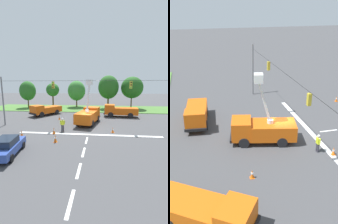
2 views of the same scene
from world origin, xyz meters
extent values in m
plane|color=#424244|center=(0.00, 0.00, 0.00)|extent=(200.00, 200.00, 0.00)
cube|color=silver|center=(0.00, -3.19, 0.00)|extent=(17.60, 0.50, 0.01)
cube|color=silver|center=(0.00, -5.19, 0.00)|extent=(0.20, 2.00, 0.01)
cylinder|color=slate|center=(13.00, 0.00, 3.60)|extent=(0.20, 0.20, 7.20)
cylinder|color=black|center=(0.00, 0.00, 6.60)|extent=(26.00, 0.03, 0.03)
cylinder|color=black|center=(-5.23, 0.00, 6.55)|extent=(0.02, 0.02, 0.10)
cube|color=gold|center=(-5.23, 0.00, 6.02)|extent=(0.32, 0.28, 0.96)
cylinder|color=green|center=(-5.23, -0.16, 6.34)|extent=(0.16, 0.05, 0.16)
cylinder|color=black|center=(-5.23, -0.16, 6.02)|extent=(0.16, 0.05, 0.16)
cylinder|color=black|center=(-5.23, -0.16, 5.70)|extent=(0.16, 0.05, 0.16)
cylinder|color=black|center=(5.43, 0.00, 6.55)|extent=(0.02, 0.02, 0.10)
cube|color=gold|center=(5.43, 0.00, 6.02)|extent=(0.32, 0.28, 0.96)
cylinder|color=black|center=(5.43, -0.16, 6.34)|extent=(0.16, 0.05, 0.16)
cylinder|color=black|center=(5.43, -0.16, 6.02)|extent=(0.16, 0.05, 0.16)
cylinder|color=green|center=(5.43, -0.16, 5.70)|extent=(0.16, 0.05, 0.16)
cube|color=#D6560F|center=(-0.64, 1.24, 1.25)|extent=(3.34, 4.74, 1.50)
cube|color=#D6560F|center=(0.01, 4.25, 1.43)|extent=(2.72, 2.31, 1.86)
cube|color=#1E2838|center=(0.15, 4.88, 1.76)|extent=(2.09, 0.54, 0.84)
cube|color=black|center=(0.22, 5.23, 0.65)|extent=(2.46, 0.68, 0.30)
cylinder|color=black|center=(-1.16, 4.25, 0.50)|extent=(0.48, 1.04, 1.00)
cylinder|color=black|center=(1.08, 3.77, 0.50)|extent=(0.48, 1.04, 1.00)
cylinder|color=black|center=(-1.92, 0.73, 0.50)|extent=(0.48, 1.04, 1.00)
cylinder|color=black|center=(0.32, 0.24, 0.50)|extent=(0.48, 1.04, 1.00)
cylinder|color=silver|center=(-0.57, 1.54, 2.18)|extent=(0.60, 0.60, 0.36)
cube|color=white|center=(-0.45, 2.10, 4.10)|extent=(0.53, 1.40, 4.27)
cube|color=white|center=(-0.33, 2.66, 6.45)|extent=(1.05, 0.97, 0.80)
cube|color=#D6560F|center=(-9.01, 9.32, 1.08)|extent=(4.46, 5.02, 1.16)
cube|color=#D6560F|center=(-10.76, 6.68, 1.33)|extent=(2.97, 2.86, 1.65)
cube|color=#1E2838|center=(-11.13, 6.13, 1.62)|extent=(1.76, 1.22, 0.74)
cylinder|color=black|center=(-9.70, 6.28, 0.50)|extent=(0.79, 0.99, 1.00)
cylinder|color=black|center=(-7.65, 9.36, 0.50)|extent=(0.79, 0.99, 1.00)
cube|color=#D6560F|center=(6.33, 8.21, 1.13)|extent=(4.50, 2.60, 1.26)
cube|color=#D6560F|center=(3.26, 8.48, 1.41)|extent=(2.03, 2.30, 1.81)
cube|color=#1E2838|center=(2.61, 8.53, 1.72)|extent=(0.26, 1.91, 0.81)
cube|color=black|center=(2.25, 8.56, 0.65)|extent=(0.35, 2.25, 0.30)
cylinder|color=black|center=(3.41, 7.43, 0.50)|extent=(1.02, 0.36, 1.00)
cylinder|color=black|center=(3.59, 9.48, 0.50)|extent=(1.02, 0.36, 1.00)
cylinder|color=black|center=(7.01, 7.12, 0.50)|extent=(1.02, 0.36, 1.00)
cylinder|color=black|center=(7.19, 9.17, 0.50)|extent=(1.02, 0.36, 1.00)
cylinder|color=#383842|center=(-3.55, -2.17, 0.42)|extent=(0.18, 0.18, 0.85)
cylinder|color=#383842|center=(-3.36, -2.14, 0.42)|extent=(0.18, 0.18, 0.85)
cube|color=#D8EA26|center=(-3.46, -2.15, 1.15)|extent=(0.43, 0.28, 0.60)
cube|color=silver|center=(-3.46, -2.15, 1.15)|extent=(0.43, 0.13, 0.62)
cylinder|color=#D8EA26|center=(-3.72, -2.18, 1.18)|extent=(0.11, 0.11, 0.55)
cylinder|color=#D8EA26|center=(-3.19, -2.12, 1.18)|extent=(0.11, 0.11, 0.55)
sphere|color=tan|center=(-3.46, -2.15, 1.58)|extent=(0.22, 0.22, 0.22)
sphere|color=white|center=(-3.46, -2.15, 1.64)|extent=(0.26, 0.26, 0.26)
cube|color=orange|center=(-4.27, -3.33, 0.01)|extent=(0.36, 0.36, 0.03)
cone|color=orange|center=(-4.27, -3.33, 0.41)|extent=(0.31, 0.31, 0.76)
cylinder|color=white|center=(-4.27, -3.33, 0.45)|extent=(0.19, 0.19, 0.14)
cube|color=orange|center=(7.53, -10.38, 0.01)|extent=(0.36, 0.36, 0.03)
cone|color=orange|center=(7.53, -10.38, 0.37)|extent=(0.27, 0.27, 0.68)
cylinder|color=white|center=(7.53, -10.38, 0.41)|extent=(0.17, 0.17, 0.12)
cube|color=orange|center=(3.07, -2.06, 0.01)|extent=(0.36, 0.36, 0.03)
cone|color=orange|center=(3.07, -2.06, 0.37)|extent=(0.27, 0.27, 0.68)
cylinder|color=white|center=(3.07, -2.06, 0.40)|extent=(0.17, 0.17, 0.12)
cube|color=orange|center=(-5.76, 4.56, 0.01)|extent=(0.36, 0.36, 0.03)
cone|color=orange|center=(-5.76, 4.56, 0.40)|extent=(0.30, 0.30, 0.75)
cylinder|color=white|center=(-5.76, 4.56, 0.44)|extent=(0.19, 0.19, 0.13)
camera|label=1|loc=(1.42, -20.77, 5.88)|focal=24.00mm
camera|label=2|loc=(-22.09, 8.39, 13.13)|focal=42.00mm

